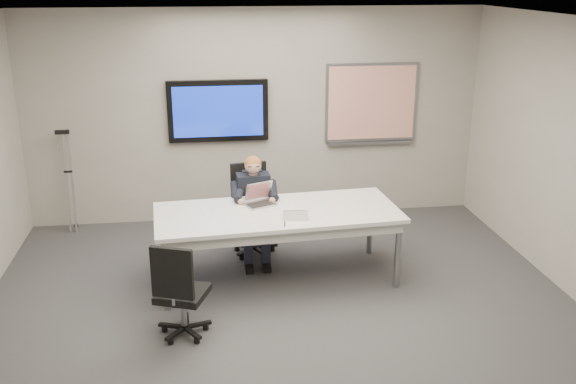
{
  "coord_description": "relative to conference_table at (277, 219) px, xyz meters",
  "views": [
    {
      "loc": [
        -0.74,
        -5.3,
        3.19
      ],
      "look_at": [
        0.16,
        1.15,
        0.96
      ],
      "focal_mm": 40.0,
      "sensor_mm": 36.0,
      "label": 1
    }
  ],
  "objects": [
    {
      "name": "floor",
      "position": [
        -0.03,
        -1.04,
        -0.71
      ],
      "size": [
        6.0,
        6.0,
        0.02
      ],
      "primitive_type": "cube",
      "color": "#38393B",
      "rests_on": "ground"
    },
    {
      "name": "whiteboard",
      "position": [
        1.52,
        1.93,
        0.83
      ],
      "size": [
        1.25,
        0.08,
        1.1
      ],
      "color": "gray",
      "rests_on": "wall_back"
    },
    {
      "name": "ceiling",
      "position": [
        -0.03,
        -1.04,
        2.09
      ],
      "size": [
        6.0,
        6.0,
        0.02
      ],
      "primitive_type": "cube",
      "color": "silver",
      "rests_on": "wall_back"
    },
    {
      "name": "crutch",
      "position": [
        -2.46,
        1.78,
        -0.01
      ],
      "size": [
        0.34,
        0.52,
        1.42
      ],
      "primitive_type": null,
      "rotation": [
        -0.15,
        0.0,
        0.34
      ],
      "color": "#A8AAB0",
      "rests_on": "ground"
    },
    {
      "name": "pen",
      "position": [
        0.03,
        -0.39,
        0.1
      ],
      "size": [
        0.03,
        0.15,
        0.01
      ],
      "primitive_type": "cylinder",
      "rotation": [
        0.0,
        1.57,
        1.44
      ],
      "color": "black",
      "rests_on": "conference_table"
    },
    {
      "name": "seated_person",
      "position": [
        -0.2,
        0.52,
        -0.21
      ],
      "size": [
        0.39,
        0.66,
        1.23
      ],
      "rotation": [
        0.0,
        0.0,
        0.05
      ],
      "color": "#1C2030",
      "rests_on": "office_chair_far"
    },
    {
      "name": "office_chair_near",
      "position": [
        -1.02,
        -1.06,
        -0.41
      ],
      "size": [
        0.59,
        0.59,
        0.96
      ],
      "rotation": [
        0.0,
        0.0,
        2.78
      ],
      "color": "black",
      "rests_on": "ground"
    },
    {
      "name": "name_tent",
      "position": [
        0.16,
        -0.27,
        0.14
      ],
      "size": [
        0.25,
        0.1,
        0.1
      ],
      "primitive_type": null,
      "rotation": [
        0.0,
        0.0,
        -0.12
      ],
      "color": "silver",
      "rests_on": "conference_table"
    },
    {
      "name": "laptop",
      "position": [
        -0.17,
        0.26,
        0.15
      ],
      "size": [
        0.38,
        0.41,
        0.22
      ],
      "rotation": [
        0.0,
        0.0,
        0.42
      ],
      "color": "#B2B2B4",
      "rests_on": "conference_table"
    },
    {
      "name": "wall_back",
      "position": [
        -0.03,
        1.96,
        0.69
      ],
      "size": [
        6.0,
        0.02,
        2.8
      ],
      "primitive_type": "cube",
      "color": "gray",
      "rests_on": "ground"
    },
    {
      "name": "tv_display",
      "position": [
        -0.53,
        1.91,
        0.79
      ],
      "size": [
        1.3,
        0.09,
        0.8
      ],
      "color": "black",
      "rests_on": "wall_back"
    },
    {
      "name": "conference_table",
      "position": [
        0.0,
        0.0,
        0.0
      ],
      "size": [
        2.65,
        1.25,
        0.8
      ],
      "rotation": [
        0.0,
        0.0,
        0.07
      ],
      "color": "white",
      "rests_on": "ground"
    },
    {
      "name": "office_chair_far",
      "position": [
        -0.2,
        0.76,
        -0.37
      ],
      "size": [
        0.58,
        0.58,
        1.07
      ],
      "rotation": [
        0.0,
        0.0,
        0.15
      ],
      "color": "black",
      "rests_on": "ground"
    }
  ]
}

